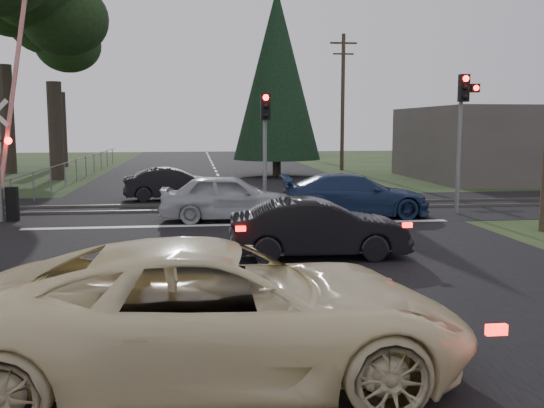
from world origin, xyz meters
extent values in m
plane|color=#243719|center=(0.00, 0.00, 0.00)|extent=(120.00, 120.00, 0.00)
cube|color=black|center=(0.00, 10.00, 0.01)|extent=(14.00, 100.00, 0.01)
cube|color=black|center=(0.00, 12.00, 0.01)|extent=(120.00, 8.00, 0.01)
cube|color=silver|center=(0.00, 8.20, 0.01)|extent=(13.00, 0.35, 0.00)
cube|color=#59544C|center=(0.00, 11.20, 0.05)|extent=(120.00, 0.12, 0.10)
cube|color=#59544C|center=(0.00, 12.80, 0.05)|extent=(120.00, 0.12, 0.10)
sphere|color=#FF0C07|center=(-7.12, 9.65, 2.55)|extent=(0.22, 0.22, 0.22)
cube|color=black|center=(-7.15, 9.80, 0.55)|extent=(0.35, 0.25, 1.10)
cube|color=red|center=(-6.95, 9.80, 4.00)|extent=(1.16, 0.10, 5.93)
cylinder|color=slate|center=(7.50, 9.60, 1.90)|extent=(0.14, 0.14, 3.80)
cube|color=black|center=(7.50, 9.42, 4.25)|extent=(0.32, 0.24, 0.90)
sphere|color=#FF0C07|center=(7.50, 9.29, 4.55)|extent=(0.20, 0.20, 0.20)
sphere|color=black|center=(7.50, 9.29, 4.25)|extent=(0.18, 0.18, 0.18)
sphere|color=black|center=(7.50, 9.29, 3.95)|extent=(0.18, 0.18, 0.18)
cube|color=black|center=(7.88, 9.42, 4.25)|extent=(0.28, 0.22, 0.28)
sphere|color=#FF0C07|center=(7.88, 9.30, 4.25)|extent=(0.18, 0.18, 0.18)
cylinder|color=slate|center=(1.00, 10.80, 1.60)|extent=(0.14, 0.14, 3.20)
cube|color=black|center=(1.00, 10.62, 3.65)|extent=(0.32, 0.24, 0.90)
sphere|color=#FF0C07|center=(1.00, 10.49, 3.95)|extent=(0.20, 0.20, 0.20)
sphere|color=black|center=(1.00, 10.49, 3.65)|extent=(0.18, 0.18, 0.18)
sphere|color=black|center=(1.00, 10.49, 3.35)|extent=(0.18, 0.18, 0.18)
cylinder|color=#4C3D2D|center=(8.50, 30.00, 4.50)|extent=(0.26, 0.26, 9.00)
cube|color=#4C3D2D|center=(8.50, 30.00, 8.40)|extent=(1.80, 0.12, 0.12)
cube|color=#4C3D2D|center=(8.50, 30.00, 7.70)|extent=(1.40, 0.10, 0.10)
cylinder|color=#4C3D2D|center=(8.50, 55.00, 4.50)|extent=(0.26, 0.26, 9.00)
cube|color=#4C3D2D|center=(8.50, 55.00, 8.40)|extent=(1.80, 0.12, 0.12)
cube|color=#4C3D2D|center=(8.50, 55.00, 7.70)|extent=(1.40, 0.10, 0.10)
cylinder|color=#473D33|center=(-9.00, 25.00, 2.70)|extent=(0.80, 0.80, 5.40)
ellipsoid|color=black|center=(-9.00, 25.00, 9.60)|extent=(6.00, 6.00, 7.20)
cylinder|color=#473D33|center=(-13.00, 30.00, 3.38)|extent=(0.89, 0.89, 6.75)
cylinder|color=#473D33|center=(-11.00, 36.00, 2.70)|extent=(0.80, 0.80, 5.40)
ellipsoid|color=black|center=(-11.00, 36.00, 9.60)|extent=(6.00, 6.00, 7.20)
cylinder|color=#473D33|center=(3.50, 26.00, 1.00)|extent=(0.50, 0.50, 2.00)
cone|color=black|center=(3.50, 26.00, 6.00)|extent=(5.20, 5.20, 10.00)
cube|color=#59514C|center=(18.00, 22.00, 2.00)|extent=(14.00, 10.00, 4.00)
imported|color=beige|center=(-1.19, -3.05, 0.83)|extent=(6.02, 2.87, 1.66)
imported|color=black|center=(1.37, 3.43, 0.67)|extent=(4.13, 1.58, 1.34)
imported|color=#AFB3B7|center=(-0.35, 9.12, 0.74)|extent=(4.45, 2.00, 1.49)
imported|color=navy|center=(3.83, 9.41, 0.71)|extent=(5.04, 2.32, 1.43)
imported|color=black|center=(-2.30, 14.77, 0.65)|extent=(4.05, 1.74, 1.30)
camera|label=1|loc=(-1.45, -10.02, 3.03)|focal=40.00mm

